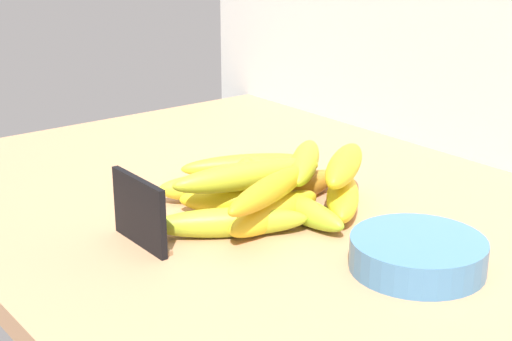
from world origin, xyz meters
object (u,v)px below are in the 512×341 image
object	(u,v)px
banana_13	(304,162)
banana_1	(240,202)
chalkboard_sign	(140,214)
banana_11	(344,165)
banana_9	(275,213)
banana_7	(299,188)
banana_0	(343,197)
banana_10	(249,176)
banana_6	(265,184)
banana_4	(224,187)
fruit_bowl	(418,254)
banana_8	(229,222)
banana_12	(270,190)
banana_5	(241,181)
banana_2	(249,165)
banana_3	(302,208)

from	to	relation	value
banana_13	banana_1	bearing A→B (deg)	-93.88
chalkboard_sign	banana_11	world-z (taller)	chalkboard_sign
banana_9	banana_7	bearing A→B (deg)	122.18
banana_0	banana_10	xyz separation A→B (cm)	(-6.45, -10.52, 3.40)
banana_6	banana_13	world-z (taller)	banana_13
banana_13	banana_9	bearing A→B (deg)	-60.32
banana_4	banana_9	bearing A→B (deg)	-1.76
chalkboard_sign	banana_0	size ratio (longest dim) A/B	0.71
banana_1	fruit_bowl	bearing A→B (deg)	13.56
banana_8	banana_12	xyz separation A→B (cm)	(1.99, 4.78, 3.74)
banana_5	banana_9	distance (cm)	12.97
banana_7	banana_0	bearing A→B (deg)	14.24
banana_8	banana_10	distance (cm)	7.90
banana_5	banana_8	bearing A→B (deg)	-42.11
banana_9	banana_11	world-z (taller)	banana_11
chalkboard_sign	banana_7	size ratio (longest dim) A/B	0.68
banana_8	banana_9	world-z (taller)	banana_9
banana_0	banana_12	xyz separation A→B (cm)	(-0.71, -11.63, 3.45)
fruit_bowl	banana_2	size ratio (longest dim) A/B	0.74
banana_4	banana_8	size ratio (longest dim) A/B	0.93
banana_3	banana_5	distance (cm)	12.82
banana_13	chalkboard_sign	bearing A→B (deg)	-91.00
banana_6	banana_8	distance (cm)	14.16
banana_5	banana_11	xyz separation A→B (cm)	(13.11, 7.13, 4.31)
banana_1	banana_0	bearing A→B (deg)	56.61
fruit_bowl	banana_8	xyz separation A→B (cm)	(-20.09, -11.10, -0.01)
banana_0	banana_4	distance (cm)	16.21
banana_8	banana_9	size ratio (longest dim) A/B	1.18
fruit_bowl	banana_11	world-z (taller)	banana_11
banana_2	banana_8	bearing A→B (deg)	-43.53
banana_10	banana_11	xyz separation A→B (cm)	(5.79, 11.24, 0.66)
banana_2	banana_11	world-z (taller)	banana_11
fruit_bowl	banana_12	xyz separation A→B (cm)	(-18.11, -6.32, 3.73)
banana_10	banana_11	bearing A→B (deg)	62.74
banana_6	banana_13	size ratio (longest dim) A/B	1.00
banana_0	banana_9	xyz separation A→B (cm)	(-1.39, -10.30, -0.15)
banana_12	banana_13	xyz separation A→B (cm)	(-6.04, 10.73, -0.18)
banana_0	banana_3	size ratio (longest dim) A/B	0.98
banana_4	banana_6	bearing A→B (deg)	66.85
banana_4	banana_8	xyz separation A→B (cm)	(10.11, -6.47, -0.24)
banana_2	banana_9	world-z (taller)	banana_9
banana_2	banana_13	distance (cm)	12.76
banana_0	banana_11	world-z (taller)	banana_11
banana_7	banana_12	xyz separation A→B (cm)	(6.08, -9.91, 3.79)
banana_6	banana_13	bearing A→B (deg)	44.50
banana_7	banana_13	size ratio (longest dim) A/B	0.94
banana_2	banana_7	bearing A→B (deg)	-3.56
banana_7	banana_11	world-z (taller)	banana_11
banana_6	banana_10	size ratio (longest dim) A/B	0.83
banana_1	banana_3	xyz separation A→B (cm)	(6.51, 5.13, -0.11)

